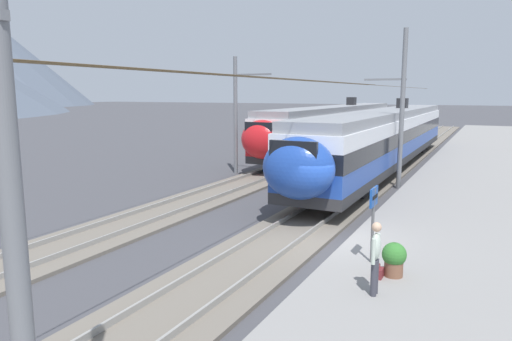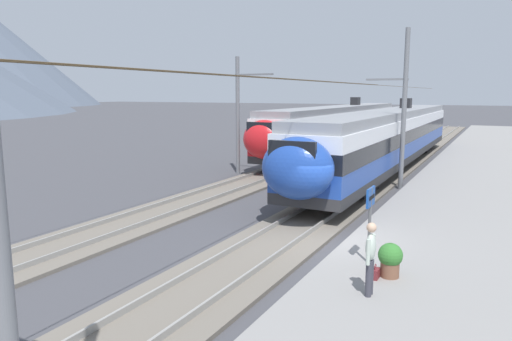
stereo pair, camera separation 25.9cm
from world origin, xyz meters
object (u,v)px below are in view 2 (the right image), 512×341
Objects in this scene: handbag_beside_passenger at (375,273)px; potted_plant_platform_edge at (390,258)px; train_far_track at (339,126)px; catenary_mast_mid at (401,108)px; platform_sign at (370,208)px; passenger_walking at (370,255)px; train_near_platform at (389,136)px; catenary_mast_far_side at (240,112)px.

handbag_beside_passenger is 0.43× the size of potted_plant_platform_edge.
handbag_beside_passenger is (-26.74, -9.61, -1.71)m from train_far_track.
catenary_mast_mid is at bearing 8.89° from handbag_beside_passenger.
platform_sign reaches higher than passenger_walking.
platform_sign is at bearing 23.01° from handbag_beside_passenger.
potted_plant_platform_edge is (-13.28, -2.41, -3.30)m from catenary_mast_mid.
train_near_platform is 19.28m from potted_plant_platform_edge.
catenary_mast_far_side is at bearing 171.06° from train_far_track.
catenary_mast_far_side is 19.11m from passenger_walking.
catenary_mast_mid is 13.90m from potted_plant_platform_edge.
train_far_track is at bearing 29.62° from catenary_mast_mid.
train_far_track is at bearing 19.30° from passenger_walking.
potted_plant_platform_edge is at bearing -167.65° from train_near_platform.
platform_sign is 5.48× the size of handbag_beside_passenger.
potted_plant_platform_edge is at bearing -138.62° from catenary_mast_far_side.
handbag_beside_passenger is (1.04, 0.12, -0.82)m from passenger_walking.
catenary_mast_far_side is (0.27, 9.52, -0.38)m from catenary_mast_mid.
catenary_mast_mid is 14.21m from handbag_beside_passenger.
passenger_walking is (-20.10, -3.94, -0.89)m from train_near_platform.
train_far_track is (7.67, 5.79, -0.00)m from train_near_platform.
train_near_platform is 19.52m from handbag_beside_passenger.
train_far_track is 77.33× the size of handbag_beside_passenger.
train_near_platform reaches higher than potted_plant_platform_edge.
handbag_beside_passenger is at bearing 6.35° from passenger_walking.
train_near_platform is 83.83× the size of handbag_beside_passenger.
train_far_track is 0.61× the size of catenary_mast_far_side.
handbag_beside_passenger is at bearing -168.67° from train_near_platform.
catenary_mast_far_side reaches higher than handbag_beside_passenger.
train_near_platform is 9.55m from catenary_mast_far_side.
train_near_platform is at bearing 10.64° from platform_sign.
train_near_platform and train_far_track have the same top height.
catenary_mast_far_side is at bearing 40.10° from handbag_beside_passenger.
train_far_track is at bearing -8.94° from catenary_mast_far_side.
catenary_mast_far_side is at bearing 123.81° from train_near_platform.
catenary_mast_mid reaches higher than platform_sign.
handbag_beside_passenger is (-13.83, -11.65, -3.28)m from catenary_mast_far_side.
handbag_beside_passenger is (-13.56, -2.12, -3.66)m from catenary_mast_mid.
platform_sign is (-12.81, -11.21, -1.90)m from catenary_mast_far_side.
potted_plant_platform_edge is at bearing -7.65° from passenger_walking.
catenary_mast_mid reaches higher than passenger_walking.
train_far_track is 14.10× the size of platform_sign.
catenary_mast_mid is 9.53m from catenary_mast_far_side.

